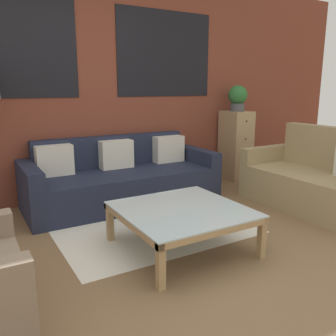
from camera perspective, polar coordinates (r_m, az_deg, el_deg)
name	(u,v)px	position (r m, az deg, el deg)	size (l,w,h in m)	color
ground_plane	(216,275)	(2.79, 7.66, -16.67)	(16.00, 16.00, 0.00)	brown
wall_back_brick	(97,84)	(4.60, -11.29, 13.08)	(8.40, 0.09, 2.80)	brown
rug	(148,224)	(3.69, -3.25, -8.96)	(1.85, 1.56, 0.00)	silver
couch_dark	(122,180)	(4.31, -7.43, -1.87)	(2.26, 0.88, 0.78)	#1E2338
settee_vintage	(315,181)	(4.43, 22.48, -1.99)	(0.80, 1.54, 0.92)	#99845B
coffee_table	(182,214)	(3.05, 2.24, -7.31)	(1.02, 1.02, 0.37)	silver
drawer_cabinet	(236,146)	(5.45, 10.78, 3.56)	(0.35, 0.44, 1.02)	tan
potted_plant	(238,97)	(5.38, 11.10, 11.07)	(0.28, 0.28, 0.37)	#47474C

